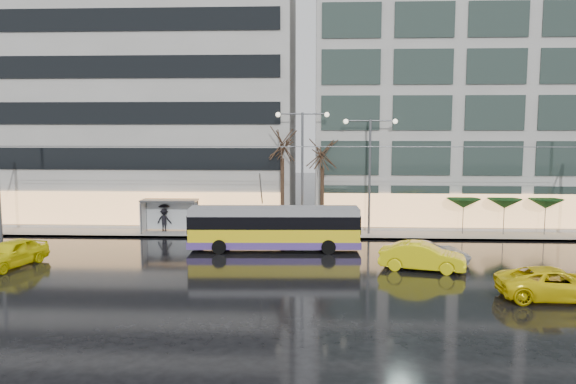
# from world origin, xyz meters

# --- Properties ---
(ground) EXTENTS (140.00, 140.00, 0.00)m
(ground) POSITION_xyz_m (0.00, 0.00, 0.00)
(ground) COLOR black
(ground) RESTS_ON ground
(sidewalk) EXTENTS (80.00, 10.00, 0.15)m
(sidewalk) POSITION_xyz_m (2.00, 14.00, 0.07)
(sidewalk) COLOR gray
(sidewalk) RESTS_ON ground
(kerb) EXTENTS (80.00, 0.10, 0.15)m
(kerb) POSITION_xyz_m (2.00, 9.05, 0.07)
(kerb) COLOR slate
(kerb) RESTS_ON ground
(building_left) EXTENTS (34.00, 14.00, 22.00)m
(building_left) POSITION_xyz_m (-16.00, 19.00, 11.15)
(building_left) COLOR #9E9C97
(building_left) RESTS_ON sidewalk
(building_right) EXTENTS (32.00, 14.00, 25.00)m
(building_right) POSITION_xyz_m (19.00, 19.00, 12.65)
(building_right) COLOR #9E9C97
(building_right) RESTS_ON sidewalk
(trolleybus) EXTENTS (11.22, 4.48, 5.16)m
(trolleybus) POSITION_xyz_m (0.29, 5.31, 1.40)
(trolleybus) COLOR yellow
(trolleybus) RESTS_ON ground
(catenary) EXTENTS (42.24, 5.12, 7.00)m
(catenary) POSITION_xyz_m (1.00, 7.94, 4.25)
(catenary) COLOR #595B60
(catenary) RESTS_ON ground
(bus_shelter) EXTENTS (4.20, 1.60, 2.51)m
(bus_shelter) POSITION_xyz_m (-8.38, 10.69, 1.96)
(bus_shelter) COLOR #595B60
(bus_shelter) RESTS_ON sidewalk
(street_lamp_near) EXTENTS (3.96, 0.36, 9.03)m
(street_lamp_near) POSITION_xyz_m (2.00, 10.80, 5.99)
(street_lamp_near) COLOR #595B60
(street_lamp_near) RESTS_ON sidewalk
(street_lamp_far) EXTENTS (3.96, 0.36, 8.53)m
(street_lamp_far) POSITION_xyz_m (7.00, 10.80, 5.71)
(street_lamp_far) COLOR #595B60
(street_lamp_far) RESTS_ON sidewalk
(tree_a) EXTENTS (3.20, 3.20, 8.40)m
(tree_a) POSITION_xyz_m (0.50, 11.00, 7.09)
(tree_a) COLOR black
(tree_a) RESTS_ON sidewalk
(tree_b) EXTENTS (3.20, 3.20, 7.70)m
(tree_b) POSITION_xyz_m (3.50, 11.20, 6.40)
(tree_b) COLOR black
(tree_b) RESTS_ON sidewalk
(parasol_a) EXTENTS (2.50, 2.50, 2.65)m
(parasol_a) POSITION_xyz_m (14.00, 11.00, 2.45)
(parasol_a) COLOR #595B60
(parasol_a) RESTS_ON sidewalk
(parasol_b) EXTENTS (2.50, 2.50, 2.65)m
(parasol_b) POSITION_xyz_m (17.00, 11.00, 2.45)
(parasol_b) COLOR #595B60
(parasol_b) RESTS_ON sidewalk
(parasol_c) EXTENTS (2.50, 2.50, 2.65)m
(parasol_c) POSITION_xyz_m (20.00, 11.00, 2.45)
(parasol_c) COLOR #595B60
(parasol_c) RESTS_ON sidewalk
(taxi_a) EXTENTS (3.01, 5.05, 1.61)m
(taxi_a) POSITION_xyz_m (-14.61, 0.12, 0.81)
(taxi_a) COLOR #FBF00D
(taxi_a) RESTS_ON ground
(taxi_b) EXTENTS (5.05, 2.85, 1.58)m
(taxi_b) POSITION_xyz_m (9.02, 0.50, 0.79)
(taxi_b) COLOR #FAEA0D
(taxi_b) RESTS_ON ground
(taxi_c) EXTENTS (5.44, 2.61, 1.50)m
(taxi_c) POSITION_xyz_m (14.27, -4.72, 0.75)
(taxi_c) COLOR yellow
(taxi_c) RESTS_ON ground
(sedan_silver) EXTENTS (5.04, 2.39, 1.39)m
(sedan_silver) POSITION_xyz_m (9.60, 1.94, 0.70)
(sedan_silver) COLOR silver
(sedan_silver) RESTS_ON ground
(pedestrian_a) EXTENTS (1.04, 1.06, 2.19)m
(pedestrian_a) POSITION_xyz_m (-5.64, 10.11, 1.62)
(pedestrian_a) COLOR black
(pedestrian_a) RESTS_ON sidewalk
(pedestrian_b) EXTENTS (0.82, 0.67, 1.56)m
(pedestrian_b) POSITION_xyz_m (-4.67, 11.01, 0.93)
(pedestrian_b) COLOR black
(pedestrian_b) RESTS_ON sidewalk
(pedestrian_c) EXTENTS (1.19, 0.91, 2.11)m
(pedestrian_c) POSITION_xyz_m (-8.56, 10.98, 1.26)
(pedestrian_c) COLOR black
(pedestrian_c) RESTS_ON sidewalk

